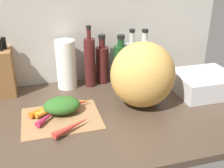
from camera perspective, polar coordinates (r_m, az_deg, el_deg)
ground_plane at (r=123.03cm, az=-6.62°, el=-6.80°), size 170.00×80.00×3.00cm
wall_back at (r=146.92cm, az=-9.81°, el=11.61°), size 170.00×3.00×60.00cm
cutting_board at (r=120.02cm, az=-10.36°, el=-6.88°), size 32.71×25.56×0.80cm
carrot_0 at (r=110.43cm, az=-8.14°, el=-8.63°), size 16.62×11.37×2.88cm
carrot_1 at (r=121.74cm, az=-11.92°, el=-5.50°), size 11.88×7.37×3.00cm
carrot_2 at (r=123.95cm, az=-14.48°, el=-5.24°), size 10.70×8.93×2.84cm
carrot_3 at (r=129.39cm, az=-8.15°, el=-3.48°), size 15.92×6.23×2.14cm
carrot_4 at (r=123.12cm, az=-8.70°, el=-4.87°), size 9.17×9.31×2.94cm
carrot_5 at (r=126.46cm, az=-6.96°, el=-3.89°), size 11.55×4.83×3.02cm
carrot_6 at (r=118.93cm, az=-13.00°, el=-6.51°), size 11.10×12.41×2.58cm
carrot_7 at (r=123.31cm, az=-12.15°, el=-5.19°), size 15.26×8.48×2.69cm
carrot_greens_pile at (r=121.87cm, az=-10.29°, el=-4.32°), size 15.78×12.14×6.68cm
winter_squash at (r=123.76cm, az=6.33°, el=1.92°), size 29.02×27.09×29.64cm
knife_block at (r=145.07cm, az=-21.99°, el=2.39°), size 12.64×14.64×28.26cm
paper_towel_roll at (r=143.18cm, az=-9.42°, el=3.98°), size 10.01×10.01×25.13cm
bottle_0 at (r=143.23cm, az=-4.59°, el=4.57°), size 5.73×5.73×32.06cm
bottle_1 at (r=148.45cm, az=-2.01°, el=4.28°), size 7.08×7.08×26.13cm
bottle_2 at (r=146.55cm, az=1.78°, el=4.23°), size 7.50×7.50×26.49cm
bottle_3 at (r=151.74cm, az=3.97°, el=4.76°), size 7.10×7.10×28.28cm
bottle_4 at (r=155.06cm, az=6.55°, el=5.16°), size 7.28×7.28×27.57cm
dish_rack at (r=145.99cm, az=18.32°, el=0.18°), size 28.19×24.77×9.85cm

